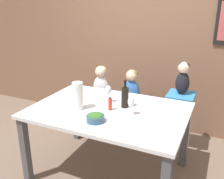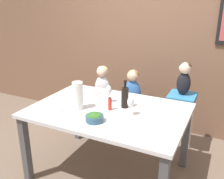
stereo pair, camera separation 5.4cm
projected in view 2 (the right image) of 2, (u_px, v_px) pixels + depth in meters
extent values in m
plane|color=#705B4C|center=(109.00, 171.00, 2.74)|extent=(14.00, 14.00, 0.00)
cube|color=brown|center=(151.00, 34.00, 3.39)|extent=(10.00, 0.06, 2.70)
cube|color=silver|center=(109.00, 110.00, 2.50)|extent=(1.53, 1.06, 0.03)
cube|color=#4C4C51|center=(26.00, 149.00, 2.52)|extent=(0.07, 0.07, 0.72)
cube|color=#4C4C51|center=(77.00, 114.00, 3.31)|extent=(0.07, 0.07, 0.72)
cube|color=#4C4C51|center=(185.00, 138.00, 2.73)|extent=(0.07, 0.07, 0.72)
cylinder|color=silver|center=(90.00, 121.00, 3.45)|extent=(0.04, 0.04, 0.40)
cylinder|color=silver|center=(107.00, 125.00, 3.34)|extent=(0.04, 0.04, 0.40)
cylinder|color=silver|center=(99.00, 114.00, 3.68)|extent=(0.04, 0.04, 0.40)
cylinder|color=silver|center=(116.00, 117.00, 3.57)|extent=(0.04, 0.04, 0.40)
cube|color=silver|center=(103.00, 104.00, 3.44)|extent=(0.36, 0.39, 0.05)
cylinder|color=silver|center=(118.00, 128.00, 3.27)|extent=(0.04, 0.04, 0.40)
cylinder|color=silver|center=(137.00, 132.00, 3.16)|extent=(0.04, 0.04, 0.40)
cylinder|color=silver|center=(126.00, 119.00, 3.50)|extent=(0.04, 0.04, 0.40)
cylinder|color=silver|center=(144.00, 123.00, 3.39)|extent=(0.04, 0.04, 0.40)
cube|color=silver|center=(132.00, 110.00, 3.26)|extent=(0.36, 0.39, 0.05)
cylinder|color=silver|center=(168.00, 127.00, 2.98)|extent=(0.04, 0.04, 0.69)
cylinder|color=silver|center=(187.00, 131.00, 2.88)|extent=(0.04, 0.04, 0.69)
cylinder|color=silver|center=(172.00, 120.00, 3.17)|extent=(0.04, 0.04, 0.69)
cylinder|color=silver|center=(191.00, 123.00, 3.08)|extent=(0.04, 0.04, 0.69)
cube|color=teal|center=(182.00, 97.00, 2.90)|extent=(0.31, 0.33, 0.05)
ellipsoid|color=silver|center=(102.00, 89.00, 3.36)|extent=(0.23, 0.14, 0.38)
sphere|color=beige|center=(102.00, 72.00, 3.28)|extent=(0.15, 0.15, 0.15)
ellipsoid|color=#DBC684|center=(103.00, 70.00, 3.28)|extent=(0.15, 0.14, 0.10)
ellipsoid|color=#3366B2|center=(132.00, 94.00, 3.18)|extent=(0.23, 0.14, 0.38)
sphere|color=#D6AD89|center=(133.00, 76.00, 3.10)|extent=(0.15, 0.15, 0.15)
ellipsoid|color=olive|center=(133.00, 74.00, 3.10)|extent=(0.15, 0.14, 0.10)
ellipsoid|color=black|center=(184.00, 84.00, 2.85)|extent=(0.16, 0.10, 0.27)
sphere|color=beige|center=(185.00, 68.00, 2.79)|extent=(0.13, 0.13, 0.13)
ellipsoid|color=#473323|center=(185.00, 66.00, 2.79)|extent=(0.13, 0.13, 0.09)
cylinder|color=black|center=(125.00, 98.00, 2.50)|extent=(0.07, 0.07, 0.21)
cylinder|color=black|center=(125.00, 84.00, 2.45)|extent=(0.03, 0.03, 0.08)
cylinder|color=black|center=(125.00, 81.00, 2.44)|extent=(0.03, 0.03, 0.02)
cylinder|color=white|center=(78.00, 96.00, 2.45)|extent=(0.10, 0.10, 0.28)
cylinder|color=white|center=(130.00, 115.00, 2.36)|extent=(0.06, 0.06, 0.00)
cylinder|color=white|center=(130.00, 111.00, 2.35)|extent=(0.01, 0.01, 0.08)
ellipsoid|color=white|center=(131.00, 102.00, 2.32)|extent=(0.06, 0.06, 0.10)
cylinder|color=white|center=(109.00, 102.00, 2.66)|extent=(0.06, 0.06, 0.00)
cylinder|color=white|center=(109.00, 98.00, 2.65)|extent=(0.01, 0.01, 0.08)
ellipsoid|color=white|center=(109.00, 90.00, 2.62)|extent=(0.06, 0.06, 0.10)
cylinder|color=#335675|center=(95.00, 118.00, 2.23)|extent=(0.16, 0.16, 0.06)
ellipsoid|color=#336628|center=(95.00, 115.00, 2.22)|extent=(0.14, 0.14, 0.04)
cylinder|color=silver|center=(53.00, 108.00, 2.50)|extent=(0.23, 0.23, 0.01)
cylinder|color=silver|center=(90.00, 92.00, 2.93)|extent=(0.23, 0.23, 0.01)
cylinder|color=red|center=(110.00, 104.00, 2.45)|extent=(0.04, 0.04, 0.12)
cone|color=black|center=(110.00, 97.00, 2.43)|extent=(0.03, 0.03, 0.02)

